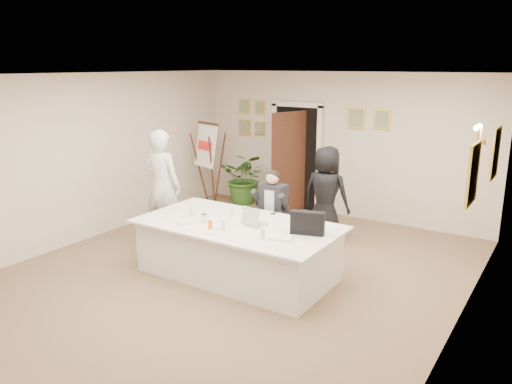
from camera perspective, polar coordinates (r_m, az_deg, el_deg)
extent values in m
plane|color=olive|center=(7.32, -2.38, -9.21)|extent=(7.00, 7.00, 0.00)
cube|color=white|center=(6.71, -2.63, 13.26)|extent=(6.00, 7.00, 0.02)
cube|color=#F2E2CC|center=(9.89, 9.39, 5.31)|extent=(6.00, 0.10, 2.80)
cube|color=#F2E2CC|center=(8.93, -18.41, 3.79)|extent=(0.10, 7.00, 2.80)
cube|color=#F2E2CC|center=(5.74, 22.72, -2.24)|extent=(0.10, 7.00, 2.80)
cube|color=black|center=(10.31, 4.66, 3.85)|extent=(0.92, 0.06, 2.10)
cube|color=white|center=(10.54, 2.09, 4.11)|extent=(0.10, 0.06, 2.20)
cube|color=white|center=(10.05, 7.19, 3.51)|extent=(0.10, 0.06, 2.20)
cube|color=black|center=(9.93, 3.76, 3.34)|extent=(0.33, 0.81, 2.02)
cube|color=silver|center=(7.12, -2.08, -6.66)|extent=(2.66, 1.33, 0.75)
cube|color=silver|center=(6.99, -2.11, -3.71)|extent=(2.84, 1.51, 0.03)
cube|color=white|center=(10.18, -5.64, 5.29)|extent=(0.64, 0.34, 0.86)
imported|color=silver|center=(8.51, -10.65, 0.70)|extent=(0.74, 0.52, 1.91)
imported|color=black|center=(8.40, 8.00, -0.30)|extent=(0.81, 0.53, 1.64)
imported|color=#326521|center=(10.75, -1.24, 1.64)|extent=(1.22, 1.13, 1.11)
cube|color=black|center=(6.53, 5.90, -3.54)|extent=(0.46, 0.25, 0.31)
cube|color=white|center=(6.39, 2.82, -5.23)|extent=(0.34, 0.29, 0.03)
cylinder|color=white|center=(7.38, -10.67, -2.79)|extent=(0.25, 0.25, 0.01)
cylinder|color=white|center=(7.09, -8.21, -3.41)|extent=(0.24, 0.24, 0.01)
cylinder|color=white|center=(6.66, -5.24, -4.50)|extent=(0.27, 0.27, 0.01)
cylinder|color=silver|center=(7.31, -7.37, -2.31)|extent=(0.07, 0.07, 0.14)
cylinder|color=silver|center=(6.70, -3.79, -3.79)|extent=(0.06, 0.06, 0.14)
cylinder|color=silver|center=(6.35, 0.75, -4.79)|extent=(0.07, 0.07, 0.14)
cylinder|color=silver|center=(7.31, -2.74, -2.21)|extent=(0.07, 0.07, 0.14)
cylinder|color=orange|center=(6.72, -5.25, -3.82)|extent=(0.08, 0.08, 0.13)
cylinder|color=silver|center=(7.08, -5.95, -2.96)|extent=(0.10, 0.10, 0.11)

